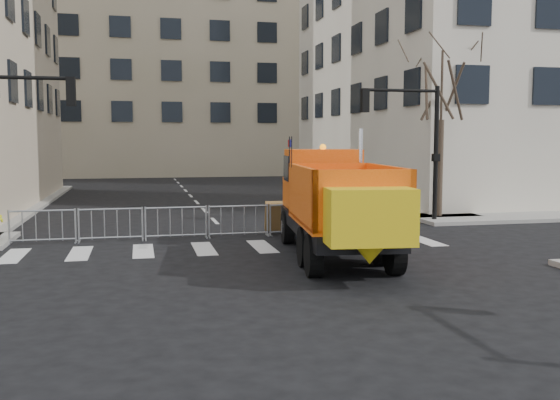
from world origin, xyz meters
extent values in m
plane|color=black|center=(0.00, 0.00, 0.00)|extent=(120.00, 120.00, 0.00)
cube|color=gray|center=(0.00, 8.50, 0.07)|extent=(64.00, 5.00, 0.15)
cube|color=tan|center=(0.00, 52.00, 12.00)|extent=(30.00, 18.00, 24.00)
cylinder|color=black|center=(8.50, 9.50, 2.70)|extent=(0.18, 0.18, 5.40)
cube|color=black|center=(2.33, 3.33, 0.90)|extent=(2.93, 7.06, 0.43)
cylinder|color=black|center=(1.61, 5.90, 0.52)|extent=(0.45, 1.08, 1.05)
cylinder|color=black|center=(3.60, 5.68, 0.52)|extent=(0.45, 1.08, 1.05)
cylinder|color=black|center=(1.20, 2.21, 0.52)|extent=(0.45, 1.08, 1.05)
cylinder|color=black|center=(3.19, 1.99, 0.52)|extent=(0.45, 1.08, 1.05)
cylinder|color=black|center=(1.07, 0.97, 0.52)|extent=(0.45, 1.08, 1.05)
cylinder|color=black|center=(3.05, 0.76, 0.52)|extent=(0.45, 1.08, 1.05)
cube|color=#F2580D|center=(2.66, 6.36, 1.57)|extent=(2.15, 1.73, 0.95)
cube|color=#F2580D|center=(2.53, 5.13, 2.14)|extent=(2.34, 1.75, 1.71)
cylinder|color=silver|center=(3.44, 4.31, 2.48)|extent=(0.13, 0.13, 2.29)
cube|color=#F2580D|center=(2.18, 2.00, 1.90)|extent=(2.83, 4.43, 1.57)
cube|color=yellow|center=(1.90, -0.55, 1.62)|extent=(2.00, 1.16, 1.24)
cube|color=brown|center=(2.84, 7.97, 0.62)|extent=(3.09, 0.88, 1.07)
imported|color=black|center=(2.35, 7.00, 0.87)|extent=(0.76, 0.73, 1.75)
imported|color=black|center=(3.84, 7.00, 0.93)|extent=(1.03, 0.88, 1.86)
imported|color=black|center=(2.59, 7.00, 0.98)|extent=(1.07, 1.21, 1.96)
cube|color=#A70C24|center=(4.22, 6.50, 0.70)|extent=(0.55, 0.52, 1.10)
camera|label=1|loc=(-2.98, -13.21, 3.26)|focal=40.00mm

